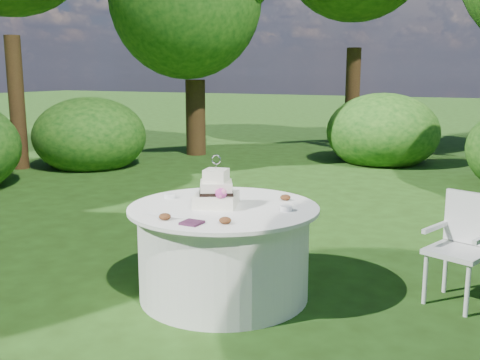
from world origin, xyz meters
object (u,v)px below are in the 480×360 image
at_px(table, 224,251).
at_px(chair, 463,240).
at_px(napkins, 192,223).
at_px(cake, 216,193).

distance_m(table, chair, 1.94).
height_order(napkins, chair, chair).
bearing_deg(napkins, cake, 100.95).
distance_m(table, cake, 0.50).
relative_size(table, cake, 3.62).
bearing_deg(chair, cake, -156.75).
bearing_deg(cake, table, 28.75).
xyz_separation_m(cake, chair, (1.83, 0.79, -0.36)).
bearing_deg(chair, table, -156.91).
xyz_separation_m(table, cake, (-0.05, -0.03, 0.50)).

